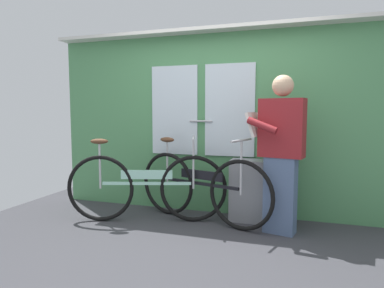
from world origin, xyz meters
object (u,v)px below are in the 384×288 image
bicycle_near_door (146,187)px  bicycle_leaning_behind (201,187)px  trash_bin_by_wall (249,190)px  passenger_reading_newspaper (280,151)px

bicycle_near_door → bicycle_leaning_behind: (0.59, 0.19, -0.00)m
bicycle_near_door → trash_bin_by_wall: 1.17m
bicycle_leaning_behind → bicycle_near_door: bearing=-144.7°
bicycle_near_door → passenger_reading_newspaper: bearing=-13.2°
bicycle_near_door → bicycle_leaning_behind: size_ratio=1.04×
bicycle_leaning_behind → trash_bin_by_wall: 0.55m
passenger_reading_newspaper → trash_bin_by_wall: 0.68m
passenger_reading_newspaper → trash_bin_by_wall: bearing=-27.4°
bicycle_near_door → passenger_reading_newspaper: size_ratio=1.09×
bicycle_leaning_behind → trash_bin_by_wall: bicycle_leaning_behind is taller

